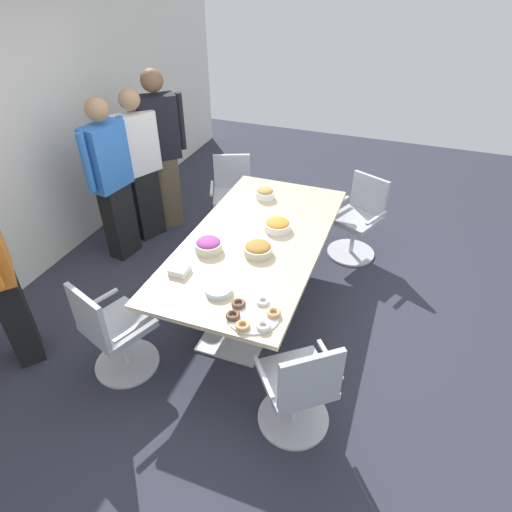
# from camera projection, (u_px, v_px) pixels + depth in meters

# --- Properties ---
(ground_plane) EXTENTS (10.00, 10.00, 0.01)m
(ground_plane) POSITION_uv_depth(u_px,v_px,m) (256.00, 300.00, 4.44)
(ground_plane) COLOR #2D303D
(back_wall) EXTENTS (8.00, 0.10, 2.80)m
(back_wall) POSITION_uv_depth(u_px,v_px,m) (28.00, 137.00, 4.30)
(back_wall) COLOR white
(back_wall) RESTS_ON ground
(conference_table) EXTENTS (2.40, 1.20, 0.75)m
(conference_table) POSITION_uv_depth(u_px,v_px,m) (256.00, 249.00, 4.07)
(conference_table) COLOR #CCB793
(conference_table) RESTS_ON ground
(office_chair_0) EXTENTS (0.72, 0.72, 0.91)m
(office_chair_0) POSITION_uv_depth(u_px,v_px,m) (358.00, 222.00, 4.91)
(office_chair_0) COLOR silver
(office_chair_0) RESTS_ON ground
(office_chair_1) EXTENTS (0.71, 0.71, 0.91)m
(office_chair_1) POSITION_uv_depth(u_px,v_px,m) (233.00, 199.00, 5.35)
(office_chair_1) COLOR silver
(office_chair_1) RESTS_ON ground
(office_chair_2) EXTENTS (0.70, 0.70, 0.91)m
(office_chair_2) POSITION_uv_depth(u_px,v_px,m) (114.00, 334.00, 3.50)
(office_chair_2) COLOR silver
(office_chair_2) RESTS_ON ground
(office_chair_3) EXTENTS (0.76, 0.76, 0.91)m
(office_chair_3) POSITION_uv_depth(u_px,v_px,m) (299.00, 390.00, 3.05)
(office_chair_3) COLOR silver
(office_chair_3) RESTS_ON ground
(person_standing_1) EXTENTS (0.62, 0.28, 1.78)m
(person_standing_1) POSITION_uv_depth(u_px,v_px,m) (111.00, 180.00, 4.59)
(person_standing_1) COLOR black
(person_standing_1) RESTS_ON ground
(person_standing_2) EXTENTS (0.59, 0.38, 1.75)m
(person_standing_2) POSITION_uv_depth(u_px,v_px,m) (140.00, 165.00, 4.93)
(person_standing_2) COLOR black
(person_standing_2) RESTS_ON ground
(person_standing_3) EXTENTS (0.47, 0.50, 1.89)m
(person_standing_3) POSITION_uv_depth(u_px,v_px,m) (161.00, 150.00, 5.08)
(person_standing_3) COLOR brown
(person_standing_3) RESTS_ON ground
(snack_bowl_candy_mix) EXTENTS (0.24, 0.24, 0.12)m
(snack_bowl_candy_mix) POSITION_uv_depth(u_px,v_px,m) (208.00, 245.00, 3.81)
(snack_bowl_candy_mix) COLOR beige
(snack_bowl_candy_mix) RESTS_ON conference_table
(snack_bowl_chips_orange) EXTENTS (0.25, 0.25, 0.11)m
(snack_bowl_chips_orange) POSITION_uv_depth(u_px,v_px,m) (278.00, 225.00, 4.10)
(snack_bowl_chips_orange) COLOR white
(snack_bowl_chips_orange) RESTS_ON conference_table
(snack_bowl_cookies) EXTENTS (0.20, 0.20, 0.12)m
(snack_bowl_cookies) POSITION_uv_depth(u_px,v_px,m) (265.00, 193.00, 4.61)
(snack_bowl_cookies) COLOR white
(snack_bowl_cookies) RESTS_ON conference_table
(snack_bowl_pretzels) EXTENTS (0.25, 0.25, 0.11)m
(snack_bowl_pretzels) POSITION_uv_depth(u_px,v_px,m) (258.00, 249.00, 3.78)
(snack_bowl_pretzels) COLOR beige
(snack_bowl_pretzels) RESTS_ON conference_table
(donut_platter) EXTENTS (0.40, 0.39, 0.04)m
(donut_platter) POSITION_uv_depth(u_px,v_px,m) (253.00, 314.00, 3.15)
(donut_platter) COLOR white
(donut_platter) RESTS_ON conference_table
(plate_stack) EXTENTS (0.21, 0.21, 0.05)m
(plate_stack) POSITION_uv_depth(u_px,v_px,m) (219.00, 290.00, 3.37)
(plate_stack) COLOR white
(plate_stack) RESTS_ON conference_table
(napkin_pile) EXTENTS (0.15, 0.15, 0.06)m
(napkin_pile) POSITION_uv_depth(u_px,v_px,m) (180.00, 270.00, 3.57)
(napkin_pile) COLOR white
(napkin_pile) RESTS_ON conference_table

